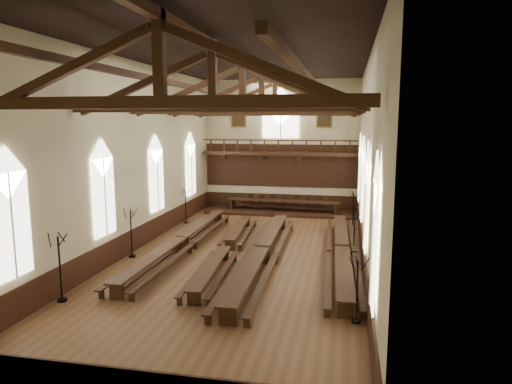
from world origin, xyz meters
TOP-DOWN VIEW (x-y plane):
  - ground at (0.00, 0.00)m, footprint 26.00×26.00m
  - room_walls at (0.00, 0.00)m, footprint 26.00×26.00m
  - wainscot_band at (0.00, 0.00)m, footprint 12.00×26.00m
  - side_windows at (-0.00, -0.00)m, footprint 11.85×19.80m
  - end_window at (0.00, 12.90)m, footprint 2.80×0.12m
  - minstrels_gallery at (0.00, 12.66)m, footprint 11.80×1.24m
  - portraits at (0.00, 12.90)m, footprint 7.75×0.09m
  - roof_trusses at (0.00, -0.00)m, footprint 11.70×25.70m
  - refectory_row_a at (-3.51, 0.40)m, footprint 1.58×14.62m
  - refectory_row_b at (-0.90, 0.03)m, footprint 1.80×13.73m
  - refectory_row_c at (1.12, -0.76)m, footprint 1.81×15.05m
  - refectory_row_d at (4.95, 0.40)m, footprint 1.78×14.57m
  - dais at (0.42, 11.40)m, footprint 11.40×2.92m
  - high_table at (0.42, 11.40)m, footprint 8.52×1.42m
  - high_chairs at (0.42, 12.23)m, footprint 6.80×0.51m
  - candelabrum_left_near at (-5.55, -7.08)m, footprint 0.82×0.79m
  - candelabrum_left_mid at (-5.55, -1.20)m, footprint 0.77×0.75m
  - candelabrum_left_far at (-5.55, 6.77)m, footprint 0.64×0.74m
  - candelabrum_right_near at (5.55, -6.76)m, footprint 0.71×0.68m
  - candelabrum_right_mid at (5.55, 1.54)m, footprint 0.66×0.71m
  - candelabrum_right_far at (5.55, 6.85)m, footprint 0.76×0.76m

SIDE VIEW (x-z plane):
  - ground at x=0.00m, z-range 0.00..0.00m
  - dais at x=0.42m, z-range 0.00..0.19m
  - refectory_row_b at x=-0.90m, z-range 0.15..0.82m
  - refectory_row_d at x=4.95m, z-range 0.18..0.94m
  - refectory_row_a at x=-3.51m, z-range 0.18..0.95m
  - refectory_row_c at x=1.12m, z-range 0.19..1.00m
  - wainscot_band at x=0.00m, z-range 0.00..1.20m
  - candelabrum_right_mid at x=5.55m, z-range -0.46..1.88m
  - candelabrum_right_near at x=5.55m, z-range -0.46..1.89m
  - candelabrum_left_far at x=-5.55m, z-range -0.47..1.93m
  - candelabrum_left_mid at x=-5.55m, z-range -0.50..2.06m
  - candelabrum_right_far at x=5.55m, z-range -0.50..2.07m
  - high_chairs at x=0.42m, z-range 0.24..1.33m
  - candelabrum_left_near at x=-5.55m, z-range -0.54..2.20m
  - high_table at x=0.42m, z-range 0.47..1.27m
  - side_windows at x=0.00m, z-range 1.49..5.99m
  - minstrels_gallery at x=0.00m, z-range 2.06..5.76m
  - room_walls at x=0.00m, z-range -6.54..19.46m
  - portraits at x=0.00m, z-range 6.38..7.82m
  - end_window at x=0.00m, z-range 5.32..9.12m
  - roof_trusses at x=0.00m, z-range 6.82..9.62m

